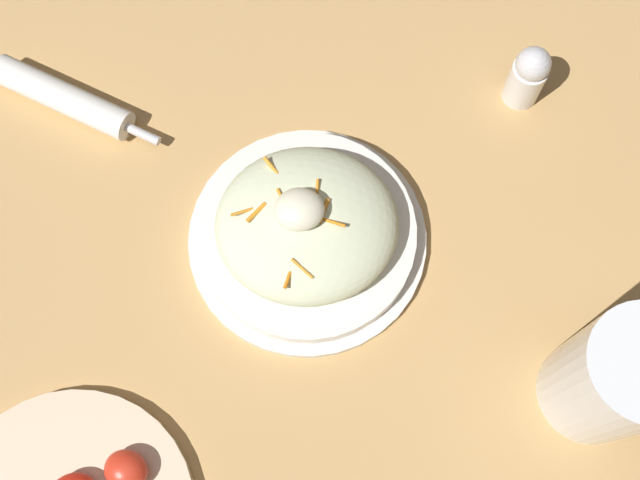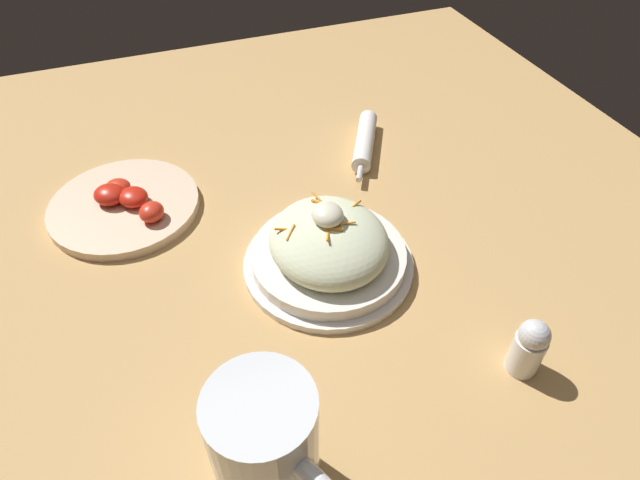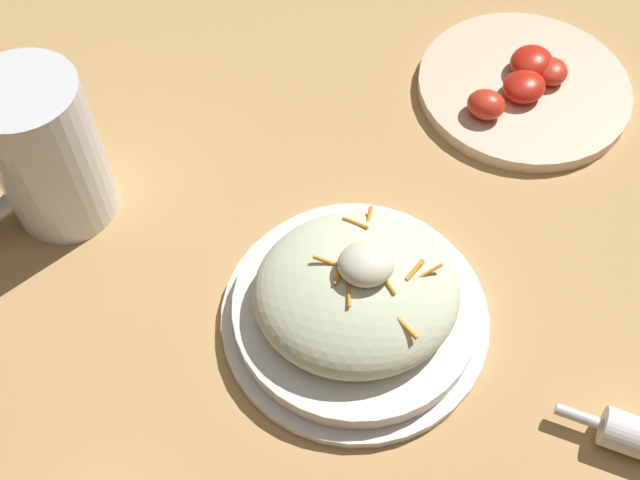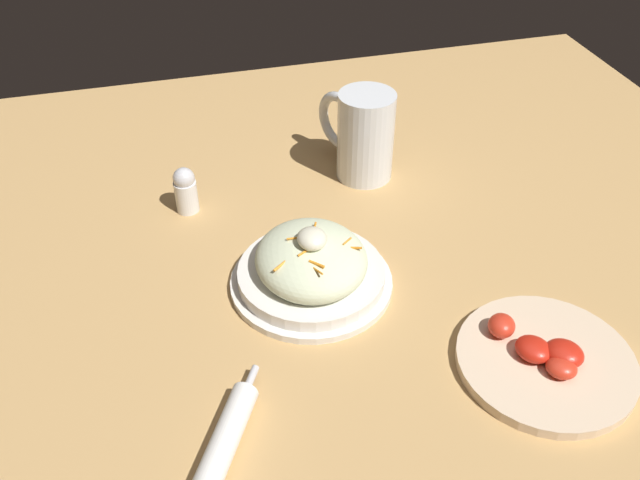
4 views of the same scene
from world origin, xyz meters
TOP-DOWN VIEW (x-y plane):
  - ground_plane at (0.00, 0.00)m, footprint 1.43×1.43m
  - salad_plate at (-0.02, -0.09)m, footprint 0.22×0.22m
  - beer_mug at (-0.27, 0.06)m, footprint 0.16×0.10m
  - tomato_plate at (0.20, 0.15)m, footprint 0.22×0.22m

SIDE VIEW (x-z plane):
  - ground_plane at x=0.00m, z-range 0.00..0.00m
  - tomato_plate at x=0.20m, z-range -0.01..0.03m
  - salad_plate at x=-0.02m, z-range -0.02..0.08m
  - beer_mug at x=-0.27m, z-range -0.01..0.14m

